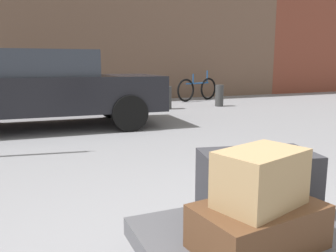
# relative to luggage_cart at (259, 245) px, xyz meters

# --- Properties ---
(luggage_cart) EXTENTS (1.18, 0.87, 0.34)m
(luggage_cart) POSITION_rel_luggage_cart_xyz_m (0.00, 0.00, 0.00)
(luggage_cart) COLOR #4C4C51
(luggage_cart) RESTS_ON ground_plane
(suitcase_brown_front_right) EXTENTS (0.63, 0.44, 0.21)m
(suitcase_brown_front_right) POSITION_rel_luggage_cart_xyz_m (-0.10, -0.11, 0.17)
(suitcase_brown_front_right) COLOR #51331E
(suitcase_brown_front_right) RESTS_ON luggage_cart
(duffel_bag_charcoal_stacked_top) EXTENTS (0.68, 0.47, 0.36)m
(duffel_bag_charcoal_stacked_top) POSITION_rel_luggage_cart_xyz_m (0.12, 0.19, 0.25)
(duffel_bag_charcoal_stacked_top) COLOR #2D2D33
(duffel_bag_charcoal_stacked_top) RESTS_ON luggage_cart
(duffel_bag_tan_topmost_pile) EXTENTS (0.46, 0.37, 0.26)m
(duffel_bag_tan_topmost_pile) POSITION_rel_luggage_cart_xyz_m (-0.10, -0.11, 0.41)
(duffel_bag_tan_topmost_pile) COLOR #9E7F56
(duffel_bag_tan_topmost_pile) RESTS_ON suitcase_brown_front_right
(parked_car) EXTENTS (4.38, 2.08, 1.42)m
(parked_car) POSITION_rel_luggage_cart_xyz_m (-0.77, 5.48, 0.49)
(parked_car) COLOR black
(parked_car) RESTS_ON ground_plane
(bicycle_leaning) EXTENTS (1.69, 0.61, 0.96)m
(bicycle_leaning) POSITION_rel_luggage_cart_xyz_m (4.18, 8.68, 0.10)
(bicycle_leaning) COLOR black
(bicycle_leaning) RESTS_ON ground_plane
(bollard_kerb_near) EXTENTS (0.23, 0.23, 0.60)m
(bollard_kerb_near) POSITION_rel_luggage_cart_xyz_m (2.45, 7.09, 0.03)
(bollard_kerb_near) COLOR #383838
(bollard_kerb_near) RESTS_ON ground_plane
(bollard_kerb_mid) EXTENTS (0.23, 0.23, 0.60)m
(bollard_kerb_mid) POSITION_rel_luggage_cart_xyz_m (4.04, 7.09, 0.03)
(bollard_kerb_mid) COLOR #383838
(bollard_kerb_mid) RESTS_ON ground_plane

